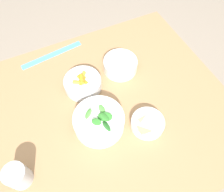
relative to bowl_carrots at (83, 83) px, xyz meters
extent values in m
plane|color=gray|center=(0.07, -0.14, -0.81)|extent=(10.00, 10.00, 0.00)
cube|color=#99724C|center=(0.07, -0.14, -0.04)|extent=(0.99, 0.90, 0.03)
cube|color=olive|center=(0.50, -0.53, -0.43)|extent=(0.06, 0.06, 0.75)
cube|color=olive|center=(-0.37, 0.24, -0.43)|extent=(0.06, 0.06, 0.75)
cube|color=olive|center=(0.50, 0.24, -0.43)|extent=(0.06, 0.06, 0.75)
cylinder|color=silver|center=(0.00, 0.00, -0.01)|extent=(0.16, 0.16, 0.05)
torus|color=silver|center=(0.00, 0.00, 0.02)|extent=(0.16, 0.16, 0.01)
cylinder|color=orange|center=(-0.02, 0.00, 0.01)|extent=(0.05, 0.04, 0.02)
cylinder|color=orange|center=(0.00, 0.00, 0.01)|extent=(0.04, 0.06, 0.02)
cylinder|color=orange|center=(0.00, 0.00, 0.01)|extent=(0.05, 0.05, 0.02)
cylinder|color=orange|center=(0.01, 0.02, 0.02)|extent=(0.05, 0.05, 0.02)
cylinder|color=orange|center=(0.00, 0.00, 0.03)|extent=(0.03, 0.05, 0.02)
cylinder|color=white|center=(-0.01, -0.20, 0.00)|extent=(0.20, 0.20, 0.06)
torus|color=white|center=(-0.01, -0.20, 0.04)|extent=(0.20, 0.20, 0.01)
ellipsoid|color=#2D7028|center=(-0.02, -0.21, 0.05)|extent=(0.04, 0.05, 0.03)
ellipsoid|color=#4C933D|center=(-0.04, -0.17, 0.04)|extent=(0.04, 0.05, 0.04)
ellipsoid|color=#2D7028|center=(0.01, -0.21, 0.05)|extent=(0.04, 0.05, 0.03)
ellipsoid|color=#235B23|center=(0.01, -0.25, 0.03)|extent=(0.06, 0.07, 0.05)
ellipsoid|color=#3D8433|center=(-0.02, -0.27, 0.01)|extent=(0.04, 0.05, 0.02)
ellipsoid|color=#2D7028|center=(0.01, -0.21, 0.04)|extent=(0.07, 0.06, 0.03)
ellipsoid|color=#4C933D|center=(0.02, -0.17, 0.04)|extent=(0.03, 0.04, 0.02)
ellipsoid|color=#2D7028|center=(0.04, -0.23, 0.03)|extent=(0.04, 0.05, 0.02)
ellipsoid|color=#4C933D|center=(0.02, -0.24, 0.03)|extent=(0.06, 0.06, 0.02)
cylinder|color=silver|center=(0.19, 0.02, 0.00)|extent=(0.15, 0.15, 0.05)
torus|color=silver|center=(0.19, 0.02, 0.02)|extent=(0.15, 0.15, 0.01)
cylinder|color=#9E6B4C|center=(0.19, 0.02, -0.01)|extent=(0.14, 0.14, 0.03)
ellipsoid|color=#A36B4C|center=(0.17, 0.00, 0.01)|extent=(0.01, 0.01, 0.01)
ellipsoid|color=#AD7551|center=(0.15, 0.01, 0.01)|extent=(0.01, 0.01, 0.01)
ellipsoid|color=#8E5B3D|center=(0.17, 0.00, 0.01)|extent=(0.01, 0.01, 0.01)
ellipsoid|color=#8E5B3D|center=(0.24, 0.04, 0.01)|extent=(0.01, 0.01, 0.01)
ellipsoid|color=#AD7551|center=(0.16, 0.05, 0.01)|extent=(0.01, 0.01, 0.01)
ellipsoid|color=#AD7551|center=(0.20, -0.04, 0.01)|extent=(0.01, 0.01, 0.01)
ellipsoid|color=#AD7551|center=(0.23, 0.00, 0.01)|extent=(0.01, 0.01, 0.01)
ellipsoid|color=#8E5B3D|center=(0.19, 0.01, 0.01)|extent=(0.01, 0.01, 0.01)
ellipsoid|color=#AD7551|center=(0.19, 0.05, 0.01)|extent=(0.01, 0.01, 0.01)
ellipsoid|color=#A36B4C|center=(0.17, 0.04, 0.01)|extent=(0.01, 0.01, 0.01)
cylinder|color=tan|center=(0.19, 0.07, 0.01)|extent=(0.03, 0.03, 0.01)
cylinder|color=beige|center=(0.23, 0.04, 0.01)|extent=(0.03, 0.03, 0.01)
cylinder|color=white|center=(0.16, -0.28, -0.01)|extent=(0.13, 0.13, 0.03)
torus|color=white|center=(0.16, -0.28, 0.00)|extent=(0.13, 0.13, 0.01)
cube|color=tan|center=(0.18, -0.28, -0.01)|extent=(0.06, 0.06, 0.02)
cube|color=tan|center=(0.15, -0.28, 0.00)|extent=(0.05, 0.06, 0.02)
cube|color=tan|center=(0.14, -0.29, 0.00)|extent=(0.06, 0.06, 0.03)
cube|color=#4C99E0|center=(-0.07, 0.24, -0.03)|extent=(0.31, 0.06, 0.00)
cylinder|color=#B2B7C1|center=(-0.33, -0.27, 0.02)|extent=(0.08, 0.08, 0.09)
camera|label=1|loc=(-0.12, -0.54, 0.76)|focal=35.00mm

